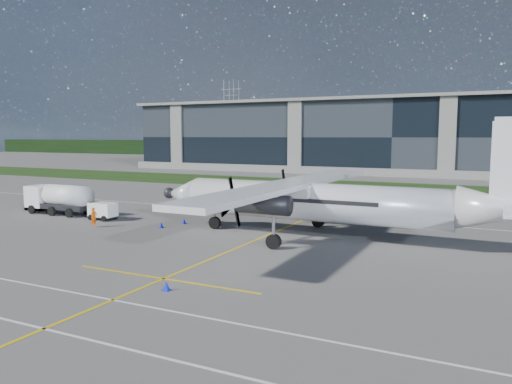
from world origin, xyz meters
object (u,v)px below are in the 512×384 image
(ground_crew_person, at_px, (94,216))
(safety_cone_nose_port, at_px, (161,225))
(safety_cone_stbdwing, at_px, (338,209))
(safety_cone_portwing, at_px, (166,286))
(turboprop_aircraft, at_px, (326,180))
(fuel_tanker_truck, at_px, (56,199))
(safety_cone_nose_stbd, at_px, (184,221))
(baggage_tug, at_px, (103,211))
(pylon_west, at_px, (231,118))

(ground_crew_person, bearing_deg, safety_cone_nose_port, -62.63)
(ground_crew_person, xyz_separation_m, safety_cone_stbdwing, (16.08, 18.35, -0.72))
(safety_cone_stbdwing, bearing_deg, safety_cone_portwing, -89.54)
(ground_crew_person, xyz_separation_m, safety_cone_portwing, (16.32, -11.68, -0.72))
(safety_cone_stbdwing, bearing_deg, turboprop_aircraft, -76.71)
(fuel_tanker_truck, height_order, safety_cone_nose_stbd, fuel_tanker_truck)
(baggage_tug, bearing_deg, fuel_tanker_truck, 174.54)
(pylon_west, height_order, fuel_tanker_truck, pylon_west)
(turboprop_aircraft, bearing_deg, safety_cone_portwing, -101.46)
(baggage_tug, bearing_deg, safety_cone_nose_stbd, 11.37)
(baggage_tug, xyz_separation_m, ground_crew_person, (2.01, -3.20, 0.17))
(turboprop_aircraft, bearing_deg, safety_cone_nose_port, -173.37)
(safety_cone_stbdwing, xyz_separation_m, safety_cone_nose_stbd, (-10.08, -13.53, 0.00))
(fuel_tanker_truck, relative_size, ground_crew_person, 4.08)
(fuel_tanker_truck, xyz_separation_m, safety_cone_nose_stbd, (14.89, 0.96, -1.24))
(turboprop_aircraft, xyz_separation_m, fuel_tanker_truck, (-28.37, -0.07, -3.06))
(baggage_tug, height_order, safety_cone_portwing, baggage_tug)
(pylon_west, xyz_separation_m, ground_crew_person, (68.07, -145.94, -14.03))
(turboprop_aircraft, bearing_deg, baggage_tug, -178.06)
(pylon_west, relative_size, ground_crew_person, 15.43)
(fuel_tanker_truck, xyz_separation_m, safety_cone_portwing, (25.21, -15.54, -1.24))
(pylon_west, distance_m, safety_cone_nose_port, 162.03)
(pylon_west, xyz_separation_m, safety_cone_stbdwing, (84.16, -127.60, -14.75))
(fuel_tanker_truck, bearing_deg, ground_crew_person, -23.46)
(safety_cone_stbdwing, height_order, safety_cone_nose_stbd, same)
(safety_cone_portwing, bearing_deg, ground_crew_person, 144.41)
(fuel_tanker_truck, distance_m, ground_crew_person, 9.70)
(turboprop_aircraft, distance_m, safety_cone_nose_stbd, 14.18)
(baggage_tug, xyz_separation_m, safety_cone_nose_stbd, (8.02, 1.61, -0.56))
(pylon_west, bearing_deg, turboprop_aircraft, -58.34)
(safety_cone_nose_stbd, xyz_separation_m, safety_cone_portwing, (10.32, -16.49, 0.00))
(baggage_tug, bearing_deg, safety_cone_portwing, -39.06)
(turboprop_aircraft, height_order, safety_cone_nose_port, turboprop_aircraft)
(fuel_tanker_truck, bearing_deg, baggage_tug, -5.46)
(safety_cone_portwing, bearing_deg, pylon_west, 118.17)
(pylon_west, relative_size, fuel_tanker_truck, 3.79)
(pylon_west, xyz_separation_m, safety_cone_portwing, (84.40, -157.62, -14.75))
(ground_crew_person, distance_m, safety_cone_nose_port, 5.92)
(safety_cone_nose_stbd, bearing_deg, safety_cone_stbdwing, 53.32)
(pylon_west, distance_m, turboprop_aircraft, 167.16)
(pylon_west, distance_m, fuel_tanker_truck, 154.51)
(safety_cone_stbdwing, distance_m, safety_cone_nose_port, 19.28)
(baggage_tug, distance_m, safety_cone_stbdwing, 23.60)
(safety_cone_nose_stbd, bearing_deg, pylon_west, 117.69)
(safety_cone_nose_stbd, bearing_deg, ground_crew_person, -141.30)
(turboprop_aircraft, xyz_separation_m, safety_cone_stbdwing, (-3.40, 14.42, -4.29))
(pylon_west, xyz_separation_m, fuel_tanker_truck, (59.19, -142.09, -13.51))
(turboprop_aircraft, bearing_deg, pylon_west, 121.66)
(fuel_tanker_truck, relative_size, safety_cone_nose_port, 15.85)
(pylon_west, relative_size, safety_cone_nose_port, 60.00)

